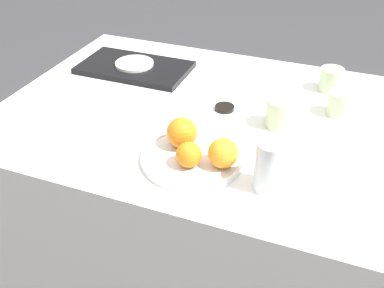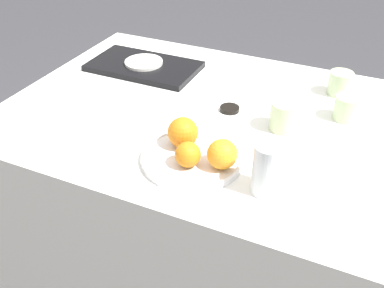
% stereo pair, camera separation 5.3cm
% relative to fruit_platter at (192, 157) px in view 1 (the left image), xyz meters
% --- Properties ---
extents(ground_plane, '(12.00, 12.00, 0.00)m').
position_rel_fruit_platter_xyz_m(ground_plane, '(-0.08, 0.24, -0.76)').
color(ground_plane, '#38383D').
extents(table, '(1.16, 0.88, 0.76)m').
position_rel_fruit_platter_xyz_m(table, '(-0.08, 0.24, -0.39)').
color(table, white).
rests_on(table, ground_plane).
extents(fruit_platter, '(0.26, 0.26, 0.02)m').
position_rel_fruit_platter_xyz_m(fruit_platter, '(0.00, 0.00, 0.00)').
color(fruit_platter, silver).
rests_on(fruit_platter, table).
extents(orange_0, '(0.06, 0.06, 0.06)m').
position_rel_fruit_platter_xyz_m(orange_0, '(0.01, -0.04, 0.03)').
color(orange_0, orange).
rests_on(orange_0, fruit_platter).
extents(orange_1, '(0.08, 0.08, 0.08)m').
position_rel_fruit_platter_xyz_m(orange_1, '(-0.04, 0.04, 0.04)').
color(orange_1, orange).
rests_on(orange_1, fruit_platter).
extents(orange_2, '(0.07, 0.07, 0.07)m').
position_rel_fruit_platter_xyz_m(orange_2, '(0.08, -0.01, 0.04)').
color(orange_2, orange).
rests_on(orange_2, fruit_platter).
extents(water_glass, '(0.07, 0.07, 0.13)m').
position_rel_fruit_platter_xyz_m(water_glass, '(0.20, -0.04, 0.05)').
color(water_glass, silver).
rests_on(water_glass, table).
extents(serving_tray, '(0.37, 0.21, 0.02)m').
position_rel_fruit_platter_xyz_m(serving_tray, '(-0.38, 0.42, 0.00)').
color(serving_tray, black).
rests_on(serving_tray, table).
extents(side_plate, '(0.13, 0.13, 0.01)m').
position_rel_fruit_platter_xyz_m(side_plate, '(-0.38, 0.42, 0.02)').
color(side_plate, silver).
rests_on(side_plate, serving_tray).
extents(cup_0, '(0.07, 0.07, 0.07)m').
position_rel_fruit_platter_xyz_m(cup_0, '(0.27, 0.51, 0.03)').
color(cup_0, '#B7CC9E').
rests_on(cup_0, table).
extents(cup_1, '(0.07, 0.07, 0.07)m').
position_rel_fruit_platter_xyz_m(cup_1, '(0.31, 0.37, 0.03)').
color(cup_1, '#B7CC9E').
rests_on(cup_1, table).
extents(cup_2, '(0.08, 0.08, 0.08)m').
position_rel_fruit_platter_xyz_m(cup_2, '(0.17, 0.24, 0.03)').
color(cup_2, '#B7CC9E').
rests_on(cup_2, table).
extents(napkin, '(0.14, 0.13, 0.01)m').
position_rel_fruit_platter_xyz_m(napkin, '(-0.45, 0.02, -0.01)').
color(napkin, white).
rests_on(napkin, table).
extents(soy_dish, '(0.06, 0.06, 0.01)m').
position_rel_fruit_platter_xyz_m(soy_dish, '(-0.00, 0.27, -0.00)').
color(soy_dish, black).
rests_on(soy_dish, table).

